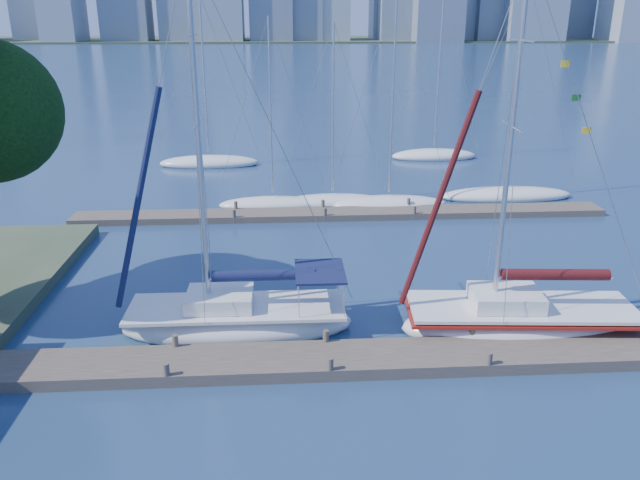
{
  "coord_description": "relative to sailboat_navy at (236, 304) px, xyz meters",
  "views": [
    {
      "loc": [
        -1.4,
        -17.65,
        10.66
      ],
      "look_at": [
        0.0,
        4.0,
        2.92
      ],
      "focal_mm": 35.0,
      "sensor_mm": 36.0,
      "label": 1
    }
  ],
  "objects": [
    {
      "name": "far_dock",
      "position": [
        5.07,
        13.36,
        -0.87
      ],
      "size": [
        30.0,
        1.8,
        0.36
      ],
      "primitive_type": "cube",
      "color": "#483F34",
      "rests_on": "ground"
    },
    {
      "name": "ground",
      "position": [
        3.07,
        -2.64,
        -1.05
      ],
      "size": [
        700.0,
        700.0,
        0.0
      ],
      "primitive_type": "plane",
      "color": "navy",
      "rests_on": "ground"
    },
    {
      "name": "sailboat_maroon",
      "position": [
        10.12,
        -0.71,
        -0.05
      ],
      "size": [
        8.77,
        3.46,
        13.14
      ],
      "rotation": [
        0.0,
        0.0,
        -0.08
      ],
      "color": "silver",
      "rests_on": "ground"
    },
    {
      "name": "bg_boat_3",
      "position": [
        8.06,
        14.99,
        -0.79
      ],
      "size": [
        7.23,
        4.12,
        12.68
      ],
      "rotation": [
        0.0,
        0.0,
        -0.31
      ],
      "color": "silver",
      "rests_on": "ground"
    },
    {
      "name": "sailboat_navy",
      "position": [
        0.0,
        0.0,
        0.0
      ],
      "size": [
        8.33,
        2.79,
        13.33
      ],
      "rotation": [
        0.0,
        0.0,
        -0.01
      ],
      "color": "silver",
      "rests_on": "ground"
    },
    {
      "name": "bg_boat_6",
      "position": [
        -3.75,
        26.97,
        -0.78
      ],
      "size": [
        7.71,
        3.13,
        12.7
      ],
      "rotation": [
        0.0,
        0.0,
        0.1
      ],
      "color": "silver",
      "rests_on": "ground"
    },
    {
      "name": "near_dock",
      "position": [
        3.07,
        -2.64,
        -0.85
      ],
      "size": [
        26.0,
        2.0,
        0.4
      ],
      "primitive_type": "cube",
      "color": "#483F34",
      "rests_on": "ground"
    },
    {
      "name": "bg_boat_4",
      "position": [
        15.73,
        16.48,
        -0.79
      ],
      "size": [
        8.46,
        3.12,
        13.22
      ],
      "rotation": [
        0.0,
        0.0,
        -0.12
      ],
      "color": "silver",
      "rests_on": "ground"
    },
    {
      "name": "far_shore",
      "position": [
        3.07,
        317.36,
        -1.05
      ],
      "size": [
        800.0,
        100.0,
        1.5
      ],
      "primitive_type": "cube",
      "color": "#38472D",
      "rests_on": "ground"
    },
    {
      "name": "bg_boat_1",
      "position": [
        1.18,
        15.52,
        -0.83
      ],
      "size": [
        6.49,
        2.16,
        11.07
      ],
      "rotation": [
        0.0,
        0.0,
        -0.04
      ],
      "color": "silver",
      "rests_on": "ground"
    },
    {
      "name": "bg_boat_2",
      "position": [
        4.76,
        15.74,
        -0.82
      ],
      "size": [
        6.76,
        2.82,
        10.77
      ],
      "rotation": [
        0.0,
        0.0,
        0.13
      ],
      "color": "silver",
      "rests_on": "ground"
    },
    {
      "name": "bg_boat_7",
      "position": [
        13.98,
        28.38,
        -0.76
      ],
      "size": [
        7.16,
        4.85,
        13.83
      ],
      "rotation": [
        0.0,
        0.0,
        -0.41
      ],
      "color": "silver",
      "rests_on": "ground"
    }
  ]
}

